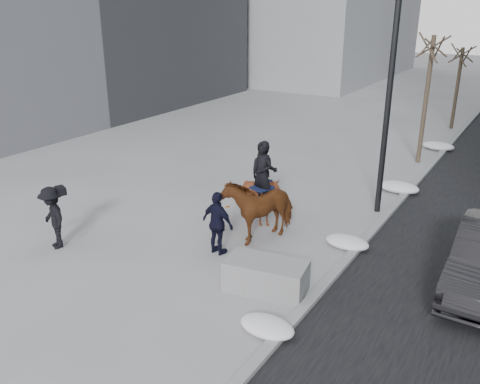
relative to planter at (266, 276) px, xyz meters
The scene contains 11 objects.
ground 2.02m from the planter, 160.71° to the left, with size 120.00×120.00×0.00m, color gray.
curb 10.72m from the planter, 83.96° to the left, with size 0.25×90.00×0.12m, color gray.
planter is the anchor object (origin of this frame).
tree_near 12.44m from the planter, 87.52° to the left, with size 1.20×1.20×5.71m, color #34241E, non-canonical shape.
tree_far 19.35m from the planter, 88.43° to the left, with size 1.20×1.20×4.63m, color #362B1F, non-canonical shape.
mounted_left 3.05m from the planter, 122.86° to the left, with size 1.64×2.36×2.78m.
mounted_right 3.88m from the planter, 121.30° to the left, with size 1.78×1.86×2.46m.
feeder 2.27m from the planter, 154.58° to the left, with size 1.08×0.93×1.75m.
camera_crew 6.13m from the planter, 169.50° to the right, with size 1.30×1.04×1.75m.
lamppost 7.62m from the planter, 83.10° to the left, with size 0.25×1.14×9.09m.
snow_piles 7.33m from the planter, 83.51° to the left, with size 1.41×16.83×0.36m.
Camera 1 is at (6.85, -9.78, 6.42)m, focal length 38.00 mm.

